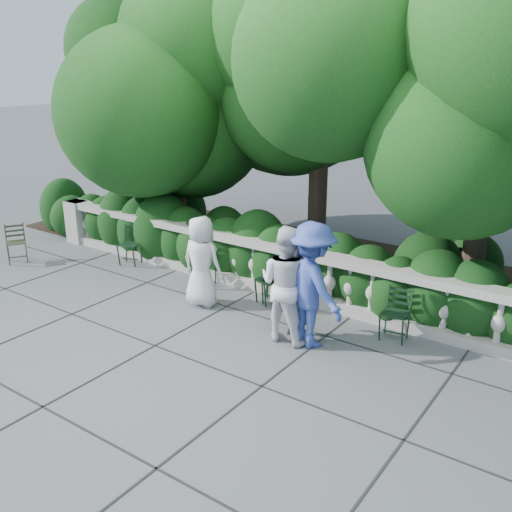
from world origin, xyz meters
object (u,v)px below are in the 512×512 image
Objects in this scene: chair_b at (202,288)px; person_woman_grey at (298,289)px; person_casual_man at (286,284)px; person_older_blue at (312,285)px; chair_a at (128,266)px; chair_weathered at (19,264)px; chair_c at (265,304)px; person_businessman at (202,262)px; chair_d at (273,306)px; chair_e at (274,309)px; chair_f at (390,343)px.

chair_b is 0.52× the size of person_woman_grey.
person_casual_man is 0.42m from person_older_blue.
chair_weathered is (-2.02, -1.25, 0.00)m from chair_a.
chair_c is 0.51× the size of person_businessman.
chair_d is 0.17m from chair_e.
person_businessman is at bearing -176.58° from chair_f.
chair_c is at bearing -149.43° from person_businessman.
chair_f is (2.43, -0.09, 0.00)m from chair_c.
person_businessman is (-1.18, -0.55, 0.82)m from chair_e.
person_casual_man reaches higher than person_woman_grey.
chair_weathered is at bearing -166.91° from chair_a.
person_businessman is at bearing 5.97° from person_woman_grey.
chair_f is 1.67m from person_woman_grey.
chair_f is (2.29, -0.13, 0.00)m from chair_d.
chair_weathered is (-7.97, -1.20, 0.00)m from chair_f.
chair_weathered is at bearing 175.92° from chair_b.
person_woman_grey reaches higher than chair_d.
chair_a and chair_c have the same top height.
chair_b is at bearing 166.42° from chair_d.
person_casual_man is at bearing -39.40° from chair_b.
person_woman_grey is 0.83× the size of person_older_blue.
chair_d is at bearing -17.58° from chair_a.
chair_d is (3.66, 0.08, 0.00)m from chair_a.
chair_a and chair_e have the same top height.
person_casual_man is (1.00, -0.89, 0.92)m from chair_c.
chair_c is at bearing -41.72° from person_casual_man.
chair_weathered is 6.62m from person_casual_man.
chair_c is at bearing -24.52° from person_woman_grey.
chair_f is at bearing -19.29° from chair_a.
person_businessman is (-0.92, -0.63, 0.82)m from chair_c.
person_woman_grey reaches higher than chair_e.
person_woman_grey is 0.23m from person_casual_man.
chair_a and chair_weathered have the same top height.
chair_e is at bearing -9.70° from person_older_blue.
chair_b is 2.75m from person_woman_grey.
person_older_blue reaches higher than chair_a.
chair_c is 1.00× the size of chair_weathered.
chair_d is at bearing 16.54° from chair_c.
chair_a is at bearing 158.52° from chair_b.
person_older_blue is (0.41, 0.07, 0.05)m from person_casual_man.
chair_b is 1.00× the size of chair_d.
chair_a is 2.79m from person_businessman.
chair_c is at bearing -45.05° from chair_weathered.
chair_e is 1.54m from person_businessman.
person_older_blue reaches higher than chair_f.
chair_e is (0.26, -0.08, 0.00)m from chair_c.
chair_e is 1.44m from person_casual_man.
person_casual_man is (1.92, -0.26, 0.11)m from person_businessman.
chair_b is 0.45× the size of person_casual_man.
chair_weathered is 7.04m from person_older_blue.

